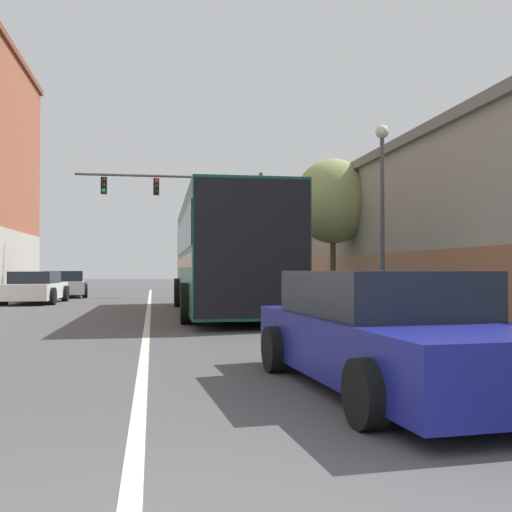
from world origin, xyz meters
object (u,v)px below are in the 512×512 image
Objects in this scene: bus at (225,252)px; street_tree_near at (333,201)px; traffic_signal_gantry at (199,202)px; hatchback_foreground at (387,333)px; street_lamp at (382,206)px; parked_car_left_near at (36,288)px; parked_car_left_mid at (63,284)px; street_tree_far at (292,219)px.

street_tree_near is (4.49, 3.56, 2.01)m from bus.
bus is 11.37m from traffic_signal_gantry.
hatchback_foreground is 8.37m from street_lamp.
hatchback_foreground is 19.49m from parked_car_left_near.
hatchback_foreground is at bearing -177.28° from bus.
street_lamp is at bearing -25.35° from hatchback_foreground.
parked_car_left_mid is at bearing 172.25° from traffic_signal_gantry.
street_tree_near is at bearing 81.64° from street_lamp.
parked_car_left_mid is at bearing 121.16° from street_lamp.
bus is 2.38× the size of hatchback_foreground.
parked_car_left_mid is 7.60m from traffic_signal_gantry.
bus is 2.68× the size of parked_car_left_near.
hatchback_foreground is 24.56m from parked_car_left_mid.
bus is at bearing -141.57° from street_tree_near.
street_lamp reaches higher than parked_car_left_near.
parked_car_left_near is at bearing 133.11° from street_lamp.
bus is at bearing -131.71° from parked_car_left_near.
traffic_signal_gantry is at bearing 0.65° from bus.
street_tree_near is (1.14, 7.75, 1.00)m from street_lamp.
hatchback_foreground is (0.39, -11.70, -1.24)m from bus.
bus is 5.46m from street_lamp.
traffic_signal_gantry is 4.73m from street_tree_far.
bus is at bearing -112.90° from street_tree_far.
bus is 6.07m from street_tree_near.
hatchback_foreground is 1.12× the size of parked_car_left_near.
traffic_signal_gantry is at bearing 120.82° from street_tree_near.
traffic_signal_gantry is (0.03, 11.03, 2.73)m from bus.
parked_car_left_near is at bearing -157.75° from street_tree_far.
street_tree_near reaches higher than parked_car_left_mid.
street_tree_far is (4.30, 22.82, 3.19)m from hatchback_foreground.
bus reaches higher than hatchback_foreground.
street_tree_far reaches higher than street_lamp.
parked_car_left_mid is 14.09m from street_tree_near.
street_tree_far is (11.08, -0.79, 3.21)m from parked_car_left_mid.
street_tree_far is (1.35, 15.31, 0.95)m from street_lamp.
street_lamp reaches higher than bus.
street_lamp reaches higher than parked_car_left_mid.
parked_car_left_mid is 11.57m from street_tree_far.
hatchback_foreground is 0.52× the size of traffic_signal_gantry.
traffic_signal_gantry is at bearing -178.94° from street_tree_far.
parked_car_left_near is 0.90× the size of parked_car_left_mid.
street_tree_far is (0.21, 7.56, -0.05)m from street_tree_near.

